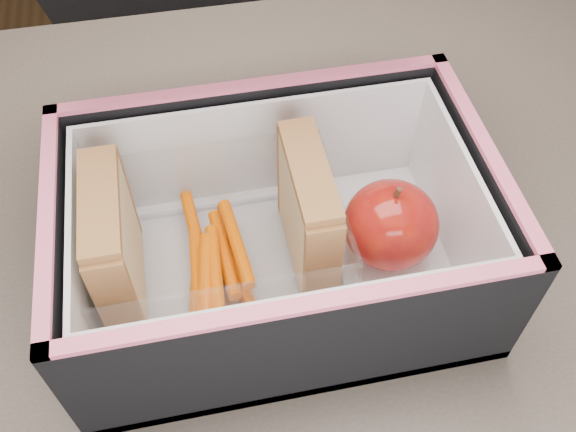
{
  "coord_description": "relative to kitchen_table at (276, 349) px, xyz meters",
  "views": [
    {
      "loc": [
        -0.04,
        -0.26,
        1.18
      ],
      "look_at": [
        0.02,
        0.03,
        0.81
      ],
      "focal_mm": 40.0,
      "sensor_mm": 36.0,
      "label": 1
    }
  ],
  "objects": [
    {
      "name": "sandwich_right",
      "position": [
        0.03,
        0.02,
        0.16
      ],
      "size": [
        0.03,
        0.09,
        0.1
      ],
      "color": "tan",
      "rests_on": "plastic_tub"
    },
    {
      "name": "kitchen_table",
      "position": [
        0.0,
        0.0,
        0.0
      ],
      "size": [
        1.2,
        0.8,
        0.75
      ],
      "color": "brown",
      "rests_on": "ground"
    },
    {
      "name": "paper_napkin",
      "position": [
        0.09,
        0.02,
        0.11
      ],
      "size": [
        0.08,
        0.08,
        0.01
      ],
      "primitive_type": "cube",
      "rotation": [
        0.0,
        0.0,
        -0.09
      ],
      "color": "white",
      "rests_on": "lunch_bag"
    },
    {
      "name": "carrot_sticks",
      "position": [
        -0.04,
        0.02,
        0.12
      ],
      "size": [
        0.06,
        0.13,
        0.03
      ],
      "color": "#D83C00",
      "rests_on": "plastic_tub"
    },
    {
      "name": "sandwich_left",
      "position": [
        -0.11,
        0.02,
        0.16
      ],
      "size": [
        0.03,
        0.09,
        0.1
      ],
      "color": "tan",
      "rests_on": "plastic_tub"
    },
    {
      "name": "red_apple",
      "position": [
        0.09,
        0.01,
        0.14
      ],
      "size": [
        0.09,
        0.09,
        0.08
      ],
      "rotation": [
        0.0,
        0.0,
        0.36
      ],
      "color": "maroon",
      "rests_on": "paper_napkin"
    },
    {
      "name": "lunch_bag",
      "position": [
        0.01,
        0.02,
        0.16
      ],
      "size": [
        0.3,
        0.32,
        0.28
      ],
      "color": "black",
      "rests_on": "kitchen_table"
    },
    {
      "name": "plastic_tub",
      "position": [
        -0.04,
        0.02,
        0.14
      ],
      "size": [
        0.18,
        0.13,
        0.08
      ],
      "primitive_type": null,
      "color": "white",
      "rests_on": "lunch_bag"
    }
  ]
}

